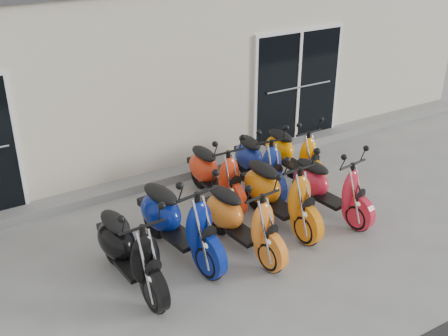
{
  "coord_description": "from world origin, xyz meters",
  "views": [
    {
      "loc": [
        -4.0,
        -6.07,
        4.56
      ],
      "look_at": [
        0.0,
        0.6,
        0.75
      ],
      "focal_mm": 45.0,
      "sensor_mm": 36.0,
      "label": 1
    }
  ],
  "objects_px": {
    "scooter_front_blue": "(178,211)",
    "scooter_back_red": "(215,166)",
    "scooter_front_red": "(330,179)",
    "scooter_front_black": "(129,241)",
    "scooter_back_blue": "(259,154)",
    "scooter_front_orange_b": "(280,184)",
    "scooter_back_yellow": "(293,146)",
    "scooter_front_orange_a": "(242,211)"
  },
  "relations": [
    {
      "from": "scooter_front_blue",
      "to": "scooter_back_red",
      "type": "xyz_separation_m",
      "value": [
        1.21,
        1.09,
        -0.08
      ]
    },
    {
      "from": "scooter_front_red",
      "to": "scooter_front_black",
      "type": "bearing_deg",
      "value": 173.48
    },
    {
      "from": "scooter_back_red",
      "to": "scooter_back_blue",
      "type": "height_order",
      "value": "scooter_back_red"
    },
    {
      "from": "scooter_front_orange_b",
      "to": "scooter_back_red",
      "type": "bearing_deg",
      "value": 109.42
    },
    {
      "from": "scooter_front_blue",
      "to": "scooter_back_yellow",
      "type": "relative_size",
      "value": 1.17
    },
    {
      "from": "scooter_front_blue",
      "to": "scooter_back_blue",
      "type": "height_order",
      "value": "scooter_front_blue"
    },
    {
      "from": "scooter_front_orange_a",
      "to": "scooter_front_red",
      "type": "distance_m",
      "value": 1.69
    },
    {
      "from": "scooter_front_orange_b",
      "to": "scooter_back_blue",
      "type": "relative_size",
      "value": 1.09
    },
    {
      "from": "scooter_front_orange_a",
      "to": "scooter_back_red",
      "type": "distance_m",
      "value": 1.49
    },
    {
      "from": "scooter_back_red",
      "to": "scooter_back_yellow",
      "type": "xyz_separation_m",
      "value": [
        1.58,
        0.03,
        -0.02
      ]
    },
    {
      "from": "scooter_back_red",
      "to": "scooter_front_black",
      "type": "bearing_deg",
      "value": -146.59
    },
    {
      "from": "scooter_front_red",
      "to": "scooter_back_blue",
      "type": "xyz_separation_m",
      "value": [
        -0.43,
        1.29,
        0.0
      ]
    },
    {
      "from": "scooter_front_black",
      "to": "scooter_front_orange_b",
      "type": "distance_m",
      "value": 2.49
    },
    {
      "from": "scooter_front_black",
      "to": "scooter_front_red",
      "type": "bearing_deg",
      "value": -2.52
    },
    {
      "from": "scooter_front_orange_a",
      "to": "scooter_front_orange_b",
      "type": "relative_size",
      "value": 0.94
    },
    {
      "from": "scooter_front_orange_b",
      "to": "scooter_back_blue",
      "type": "height_order",
      "value": "scooter_front_orange_b"
    },
    {
      "from": "scooter_back_yellow",
      "to": "scooter_back_blue",
      "type": "bearing_deg",
      "value": -179.01
    },
    {
      "from": "scooter_front_red",
      "to": "scooter_back_red",
      "type": "bearing_deg",
      "value": 127.13
    },
    {
      "from": "scooter_front_orange_a",
      "to": "scooter_back_red",
      "type": "relative_size",
      "value": 1.02
    },
    {
      "from": "scooter_back_red",
      "to": "scooter_back_yellow",
      "type": "height_order",
      "value": "scooter_back_red"
    },
    {
      "from": "scooter_front_blue",
      "to": "scooter_back_red",
      "type": "distance_m",
      "value": 1.63
    },
    {
      "from": "scooter_front_orange_a",
      "to": "scooter_back_blue",
      "type": "bearing_deg",
      "value": 42.55
    },
    {
      "from": "scooter_front_orange_b",
      "to": "scooter_back_red",
      "type": "distance_m",
      "value": 1.22
    },
    {
      "from": "scooter_front_black",
      "to": "scooter_back_blue",
      "type": "relative_size",
      "value": 1.05
    },
    {
      "from": "scooter_front_black",
      "to": "scooter_back_red",
      "type": "bearing_deg",
      "value": 30.08
    },
    {
      "from": "scooter_front_blue",
      "to": "scooter_front_red",
      "type": "relative_size",
      "value": 1.14
    },
    {
      "from": "scooter_front_black",
      "to": "scooter_back_red",
      "type": "distance_m",
      "value": 2.45
    },
    {
      "from": "scooter_front_black",
      "to": "scooter_back_red",
      "type": "relative_size",
      "value": 1.05
    },
    {
      "from": "scooter_front_orange_a",
      "to": "scooter_front_orange_b",
      "type": "height_order",
      "value": "scooter_front_orange_b"
    },
    {
      "from": "scooter_front_blue",
      "to": "scooter_front_orange_a",
      "type": "height_order",
      "value": "scooter_front_blue"
    },
    {
      "from": "scooter_front_black",
      "to": "scooter_front_red",
      "type": "distance_m",
      "value": 3.32
    },
    {
      "from": "scooter_front_orange_a",
      "to": "scooter_back_red",
      "type": "xyz_separation_m",
      "value": [
        0.41,
        1.43,
        -0.02
      ]
    },
    {
      "from": "scooter_front_orange_b",
      "to": "scooter_back_yellow",
      "type": "xyz_separation_m",
      "value": [
        1.14,
        1.16,
        -0.08
      ]
    },
    {
      "from": "scooter_front_black",
      "to": "scooter_front_orange_b",
      "type": "height_order",
      "value": "scooter_front_orange_b"
    },
    {
      "from": "scooter_front_black",
      "to": "scooter_front_blue",
      "type": "height_order",
      "value": "scooter_front_blue"
    },
    {
      "from": "scooter_front_red",
      "to": "scooter_back_blue",
      "type": "height_order",
      "value": "scooter_back_blue"
    },
    {
      "from": "scooter_back_red",
      "to": "scooter_front_red",
      "type": "bearing_deg",
      "value": -45.55
    },
    {
      "from": "scooter_front_blue",
      "to": "scooter_front_red",
      "type": "xyz_separation_m",
      "value": [
        2.49,
        -0.2,
        -0.09
      ]
    },
    {
      "from": "scooter_front_red",
      "to": "scooter_back_red",
      "type": "relative_size",
      "value": 0.99
    },
    {
      "from": "scooter_front_black",
      "to": "scooter_front_orange_a",
      "type": "xyz_separation_m",
      "value": [
        1.63,
        -0.08,
        -0.02
      ]
    },
    {
      "from": "scooter_front_orange_b",
      "to": "scooter_front_black",
      "type": "bearing_deg",
      "value": -176.91
    },
    {
      "from": "scooter_front_blue",
      "to": "scooter_front_red",
      "type": "distance_m",
      "value": 2.5
    }
  ]
}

